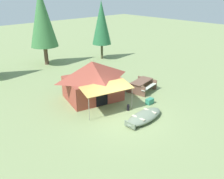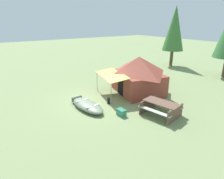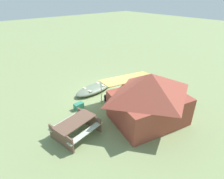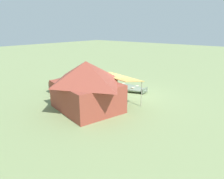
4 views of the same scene
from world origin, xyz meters
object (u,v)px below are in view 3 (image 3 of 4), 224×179
(picnic_table, at_px, (76,126))
(canvas_cabin_tent, at_px, (149,97))
(fuel_can, at_px, (105,98))
(beached_rowboat, at_px, (94,89))
(cooler_box, at_px, (79,106))

(picnic_table, bearing_deg, canvas_cabin_tent, 158.10)
(fuel_can, bearing_deg, beached_rowboat, -96.29)
(picnic_table, distance_m, fuel_can, 3.13)
(beached_rowboat, xyz_separation_m, picnic_table, (2.92, 2.76, 0.28))
(beached_rowboat, height_order, picnic_table, picnic_table)
(canvas_cabin_tent, height_order, cooler_box, canvas_cabin_tent)
(fuel_can, bearing_deg, cooler_box, -9.87)
(picnic_table, relative_size, fuel_can, 5.71)
(canvas_cabin_tent, bearing_deg, picnic_table, -21.90)
(picnic_table, xyz_separation_m, cooler_box, (-1.16, -1.70, -0.30))
(picnic_table, height_order, fuel_can, picnic_table)
(canvas_cabin_tent, bearing_deg, beached_rowboat, -85.52)
(canvas_cabin_tent, relative_size, fuel_can, 12.85)
(canvas_cabin_tent, distance_m, fuel_can, 2.98)
(picnic_table, bearing_deg, beached_rowboat, -136.58)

